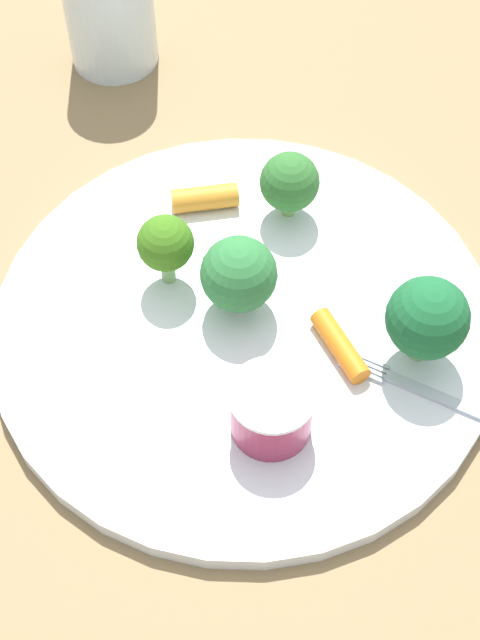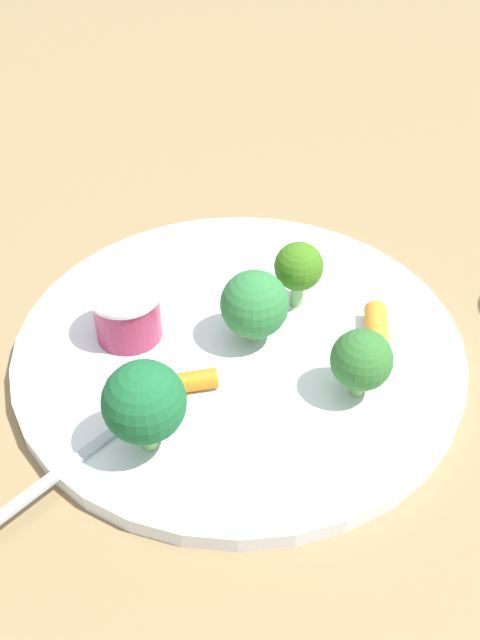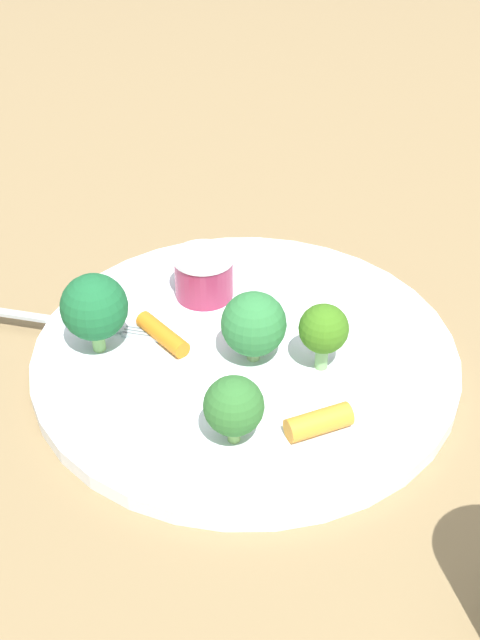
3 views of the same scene
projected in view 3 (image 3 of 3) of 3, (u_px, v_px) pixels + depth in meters
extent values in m
plane|color=olive|center=(245.00, 363.00, 0.61)|extent=(2.40, 2.40, 0.00)
cylinder|color=white|center=(245.00, 357.00, 0.61)|extent=(0.31, 0.31, 0.01)
cylinder|color=#952A4A|center=(204.00, 277.00, 0.65)|extent=(0.05, 0.05, 0.03)
cylinder|color=silver|center=(203.00, 257.00, 0.64)|extent=(0.05, 0.05, 0.00)
cylinder|color=#82B95E|center=(231.00, 431.00, 0.53)|extent=(0.01, 0.01, 0.01)
sphere|color=#2F692D|center=(231.00, 406.00, 0.52)|extent=(0.04, 0.04, 0.04)
cylinder|color=#8BB370|center=(253.00, 351.00, 0.60)|extent=(0.01, 0.01, 0.01)
sphere|color=#2D7439|center=(254.00, 324.00, 0.58)|extent=(0.05, 0.05, 0.05)
cylinder|color=#80B56D|center=(322.00, 355.00, 0.59)|extent=(0.01, 0.01, 0.02)
sphere|color=#3A701A|center=(324.00, 329.00, 0.57)|extent=(0.03, 0.03, 0.03)
cylinder|color=#7EB966|center=(98.00, 338.00, 0.60)|extent=(0.01, 0.01, 0.02)
sphere|color=#1A5E31|center=(94.00, 307.00, 0.59)|extent=(0.05, 0.05, 0.05)
cylinder|color=orange|center=(163.00, 334.00, 0.61)|extent=(0.04, 0.04, 0.01)
cylinder|color=orange|center=(319.00, 422.00, 0.54)|extent=(0.05, 0.03, 0.02)
cube|color=#ADBAC1|center=(26.00, 316.00, 0.64)|extent=(0.16, 0.03, 0.00)
cube|color=#ADBAC1|center=(144.00, 329.00, 0.62)|extent=(0.03, 0.01, 0.00)
cube|color=#ADBAC1|center=(143.00, 332.00, 0.62)|extent=(0.03, 0.01, 0.00)
cube|color=#ADBAC1|center=(141.00, 335.00, 0.62)|extent=(0.03, 0.01, 0.00)
cube|color=#ADBAC1|center=(140.00, 337.00, 0.62)|extent=(0.03, 0.01, 0.00)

